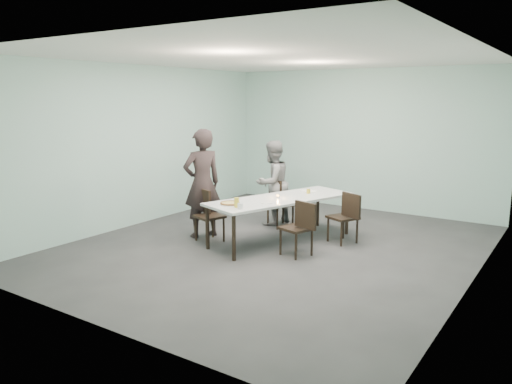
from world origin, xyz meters
The scene contains 16 objects.
ground centered at (0.00, 0.00, 0.00)m, with size 7.00×7.00×0.00m, color #333335.
room_shell centered at (0.00, 0.00, 2.03)m, with size 6.02×7.02×3.01m.
table centered at (-0.09, 0.33, 0.69)m, with size 1.70×2.75×0.75m.
chair_near_left centered at (-1.17, -0.31, 0.50)m, with size 0.65×0.53×0.87m.
chair_far_left centered at (-0.68, 1.20, 0.50)m, with size 0.65×0.56×0.87m.
chair_near_right centered at (0.58, -0.22, 0.50)m, with size 0.65×0.52×0.87m.
chair_far_right centered at (0.88, 0.81, 0.50)m, with size 0.65×0.56×0.87m.
diner_near centered at (-1.39, -0.16, 0.94)m, with size 0.69×0.45×1.88m, color black.
diner_far centered at (-0.85, 1.26, 0.80)m, with size 0.78×0.61×1.60m, color slate.
pizza centered at (-0.48, -0.57, 0.77)m, with size 0.34×0.34×0.04m.
side_plate centered at (-0.06, -0.17, 0.76)m, with size 0.18×0.18×0.01m, color white.
beer_glass centered at (-0.28, -0.68, 0.82)m, with size 0.08×0.08×0.15m, color gold.
water_tumbler centered at (-0.16, -0.75, 0.80)m, with size 0.08×0.08×0.09m, color silver.
tealight centered at (-0.12, 0.27, 0.77)m, with size 0.06×0.06×0.05m.
amber_tumbler centered at (0.11, 0.92, 0.79)m, with size 0.07×0.07×0.08m, color gold.
menu centered at (0.02, 1.13, 0.75)m, with size 0.30×0.22×0.01m, color silver.
Camera 1 is at (4.09, -6.70, 2.40)m, focal length 35.00 mm.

